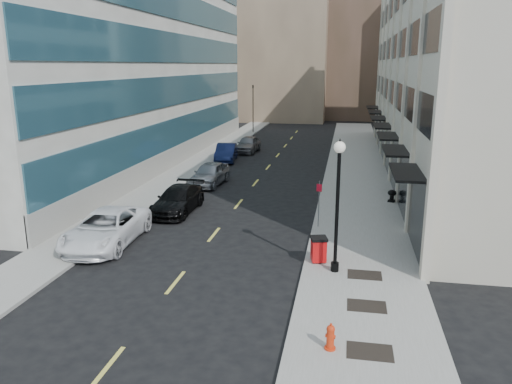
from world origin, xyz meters
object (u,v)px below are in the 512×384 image
(car_blue_sedan, at_px, (226,153))
(urn_planter, at_px, (392,195))
(lamppost, at_px, (338,195))
(fire_hydrant, at_px, (330,337))
(sign_post, at_px, (319,198))
(car_silver_sedan, at_px, (210,174))
(traffic_signal, at_px, (253,88))
(car_white_van, at_px, (106,228))
(trash_bin, at_px, (319,248))
(car_black_pickup, at_px, (178,200))
(car_grey_sedan, at_px, (248,144))

(car_blue_sedan, bearing_deg, urn_planter, -48.92)
(lamppost, bearing_deg, fire_hydrant, -89.60)
(urn_planter, bearing_deg, fire_hydrant, -100.15)
(sign_post, bearing_deg, car_silver_sedan, 154.35)
(fire_hydrant, bearing_deg, car_blue_sedan, 120.44)
(traffic_signal, xyz_separation_m, urn_planter, (15.10, -32.20, -5.10))
(sign_post, bearing_deg, traffic_signal, 126.45)
(traffic_signal, distance_m, fire_hydrant, 51.72)
(car_white_van, relative_size, trash_bin, 5.32)
(lamppost, relative_size, urn_planter, 7.33)
(trash_bin, bearing_deg, car_black_pickup, 128.79)
(traffic_signal, xyz_separation_m, fire_hydrant, (11.90, -50.07, -5.15))
(car_black_pickup, height_order, car_grey_sedan, car_grey_sedan)
(car_black_pickup, bearing_deg, car_white_van, -103.97)
(car_white_van, height_order, car_silver_sedan, car_white_van)
(lamppost, relative_size, sign_post, 2.24)
(urn_planter, bearing_deg, car_white_van, -144.77)
(fire_hydrant, distance_m, lamppost, 6.73)
(car_white_van, xyz_separation_m, urn_planter, (14.40, 10.17, -0.22))
(traffic_signal, relative_size, car_white_van, 1.15)
(car_white_van, bearing_deg, car_black_pickup, 72.82)
(car_white_van, distance_m, car_grey_sedan, 27.60)
(car_silver_sedan, height_order, sign_post, sign_post)
(car_black_pickup, relative_size, lamppost, 0.93)
(traffic_signal, xyz_separation_m, trash_bin, (11.11, -43.07, -4.95))
(fire_hydrant, xyz_separation_m, trash_bin, (-0.79, 7.00, 0.20))
(lamppost, bearing_deg, car_white_van, 171.71)
(traffic_signal, relative_size, fire_hydrant, 8.14)
(lamppost, bearing_deg, sign_post, 100.19)
(trash_bin, relative_size, lamppost, 0.20)
(fire_hydrant, bearing_deg, car_white_van, 156.49)
(car_silver_sedan, xyz_separation_m, fire_hydrant, (9.60, -20.84, -0.27))
(traffic_signal, height_order, car_grey_sedan, traffic_signal)
(car_blue_sedan, height_order, car_grey_sedan, car_grey_sedan)
(car_white_van, xyz_separation_m, lamppost, (11.16, -1.63, 2.63))
(sign_post, bearing_deg, lamppost, -59.18)
(trash_bin, xyz_separation_m, sign_post, (-0.31, 4.96, 1.00))
(car_grey_sedan, xyz_separation_m, urn_planter, (12.80, -17.38, -0.20))
(car_white_van, height_order, car_black_pickup, car_white_van)
(car_grey_sedan, relative_size, sign_post, 1.90)
(car_blue_sedan, bearing_deg, lamppost, -73.69)
(traffic_signal, height_order, trash_bin, traffic_signal)
(car_blue_sedan, xyz_separation_m, car_grey_sedan, (1.02, 5.18, 0.02))
(car_grey_sedan, xyz_separation_m, sign_post, (8.50, -23.29, 0.95))
(car_black_pickup, bearing_deg, sign_post, -10.66)
(traffic_signal, relative_size, trash_bin, 6.12)
(car_silver_sedan, height_order, lamppost, lamppost)
(car_silver_sedan, height_order, car_blue_sedan, car_silver_sedan)
(car_black_pickup, xyz_separation_m, urn_planter, (12.80, 4.16, -0.14))
(car_grey_sedan, distance_m, trash_bin, 29.60)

